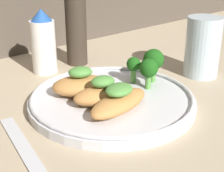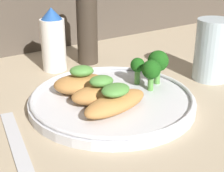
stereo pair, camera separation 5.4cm
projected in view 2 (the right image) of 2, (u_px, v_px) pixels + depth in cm
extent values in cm
cube|color=tan|center=(112.00, 108.00, 55.50)|extent=(180.00, 180.00, 1.00)
cylinder|color=silver|center=(112.00, 101.00, 55.02)|extent=(26.54, 26.54, 1.40)
torus|color=silver|center=(112.00, 96.00, 54.62)|extent=(25.94, 25.94, 0.60)
ellipsoid|color=#BC7F42|center=(115.00, 103.00, 49.92)|extent=(12.04, 6.50, 2.62)
ellipsoid|color=#518E3D|center=(116.00, 90.00, 49.09)|extent=(5.04, 4.33, 1.58)
ellipsoid|color=#BC7F42|center=(102.00, 95.00, 52.41)|extent=(10.32, 6.99, 2.82)
ellipsoid|color=#518E3D|center=(101.00, 81.00, 51.53)|extent=(4.31, 3.79, 1.64)
ellipsoid|color=#BC7F42|center=(82.00, 84.00, 55.81)|extent=(10.87, 9.34, 3.04)
ellipsoid|color=#518E3D|center=(82.00, 71.00, 54.88)|extent=(4.85, 4.49, 1.64)
cylinder|color=#569942|center=(157.00, 76.00, 59.50)|extent=(1.00, 1.00, 2.89)
sphere|color=#195114|center=(158.00, 61.00, 58.42)|extent=(3.62, 3.62, 3.62)
cylinder|color=#569942|center=(137.00, 77.00, 59.51)|extent=(0.95, 0.95, 2.57)
sphere|color=#195114|center=(138.00, 65.00, 58.65)|extent=(2.50, 2.50, 2.50)
cylinder|color=#569942|center=(151.00, 83.00, 56.90)|extent=(0.97, 0.97, 2.58)
sphere|color=#195114|center=(151.00, 69.00, 55.95)|extent=(3.17, 3.17, 3.17)
cylinder|color=white|center=(53.00, 45.00, 68.42)|extent=(4.85, 4.85, 10.36)
cone|color=#23519E|center=(51.00, 13.00, 65.91)|extent=(4.12, 4.12, 2.28)
cylinder|color=#382D23|center=(87.00, 29.00, 71.49)|extent=(4.33, 4.33, 14.77)
cylinder|color=silver|center=(213.00, 50.00, 63.55)|extent=(6.61, 6.61, 11.44)
cube|color=silver|center=(17.00, 144.00, 44.40)|extent=(4.87, 18.72, 0.60)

